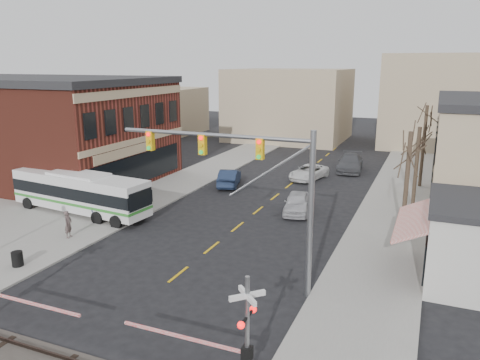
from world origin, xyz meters
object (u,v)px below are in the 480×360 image
object	(u,v)px
rr_crossing_east	(236,328)
trash_bin	(17,259)
transit_bus	(80,192)
car_d	(350,163)
pedestrian_far	(96,211)
pedestrian_near	(68,224)
traffic_signal_mast	(254,174)
car_c	(309,172)
car_b	(229,178)
car_a	(297,203)

from	to	relation	value
rr_crossing_east	trash_bin	xyz separation A→B (m)	(-14.59, 3.83, -1.44)
transit_bus	rr_crossing_east	bearing A→B (deg)	-35.28
rr_crossing_east	car_d	distance (m)	34.80
transit_bus	pedestrian_far	world-z (taller)	transit_bus
rr_crossing_east	pedestrian_near	bearing A→B (deg)	151.19
pedestrian_near	pedestrian_far	bearing A→B (deg)	-5.41
traffic_signal_mast	trash_bin	distance (m)	13.99
transit_bus	trash_bin	bearing A→B (deg)	-69.41
traffic_signal_mast	pedestrian_far	world-z (taller)	traffic_signal_mast
transit_bus	trash_bin	distance (m)	9.52
trash_bin	car_c	xyz separation A→B (m)	(9.52, 25.69, 0.16)
car_b	car_c	size ratio (longest dim) A/B	0.94
car_a	pedestrian_far	bearing A→B (deg)	-157.99
transit_bus	pedestrian_far	bearing A→B (deg)	-28.18
transit_bus	trash_bin	world-z (taller)	transit_bus
transit_bus	car_b	world-z (taller)	transit_bus
traffic_signal_mast	rr_crossing_east	bearing A→B (deg)	-73.93
pedestrian_near	trash_bin	bearing A→B (deg)	174.07
transit_bus	pedestrian_near	xyz separation A→B (m)	(2.83, -4.38, -0.69)
car_c	pedestrian_near	bearing A→B (deg)	-102.57
car_a	car_b	xyz separation A→B (m)	(-7.86, 5.20, 0.01)
traffic_signal_mast	car_a	xyz separation A→B (m)	(-1.27, 12.26, -4.99)
traffic_signal_mast	trash_bin	world-z (taller)	traffic_signal_mast
car_b	pedestrian_far	distance (m)	13.68
car_a	car_d	bearing A→B (deg)	75.20
car_c	car_d	xyz separation A→B (m)	(3.02, 5.20, 0.16)
traffic_signal_mast	car_b	bearing A→B (deg)	117.59
trash_bin	car_b	xyz separation A→B (m)	(3.49, 20.49, 0.24)
traffic_signal_mast	car_c	distance (m)	23.43
car_c	pedestrian_far	size ratio (longest dim) A/B	3.27
traffic_signal_mast	car_a	world-z (taller)	traffic_signal_mast
car_c	pedestrian_near	xyz separation A→B (m)	(-10.01, -21.23, 0.31)
pedestrian_far	car_b	bearing A→B (deg)	44.97
rr_crossing_east	car_b	xyz separation A→B (m)	(-11.10, 24.32, -1.20)
car_c	pedestrian_far	world-z (taller)	pedestrian_far
pedestrian_far	traffic_signal_mast	bearing A→B (deg)	-44.92
car_b	pedestrian_near	bearing A→B (deg)	59.69
car_a	transit_bus	bearing A→B (deg)	-166.72
rr_crossing_east	car_b	distance (m)	26.76
car_c	pedestrian_far	xyz separation A→B (m)	(-10.38, -18.17, 0.19)
transit_bus	pedestrian_near	size ratio (longest dim) A/B	6.67
car_c	transit_bus	bearing A→B (deg)	-114.63
rr_crossing_east	car_b	world-z (taller)	rr_crossing_east
rr_crossing_east	car_c	distance (m)	29.98
pedestrian_near	pedestrian_far	size ratio (longest dim) A/B	1.16
car_c	trash_bin	bearing A→B (deg)	-97.65
car_b	pedestrian_near	xyz separation A→B (m)	(-3.99, -16.03, 0.23)
transit_bus	car_a	bearing A→B (deg)	23.73
car_b	car_d	distance (m)	13.78
rr_crossing_east	car_d	world-z (taller)	rr_crossing_east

